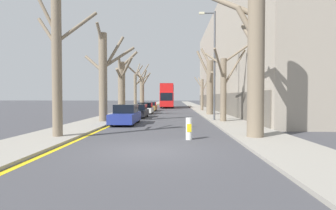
# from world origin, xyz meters

# --- Properties ---
(ground_plane) EXTENTS (300.00, 300.00, 0.00)m
(ground_plane) POSITION_xyz_m (0.00, 0.00, 0.00)
(ground_plane) COLOR #424247
(sidewalk_left) EXTENTS (3.04, 120.00, 0.12)m
(sidewalk_left) POSITION_xyz_m (-5.39, 50.00, 0.06)
(sidewalk_left) COLOR gray
(sidewalk_left) RESTS_ON ground
(sidewalk_right) EXTENTS (3.04, 120.00, 0.12)m
(sidewalk_right) POSITION_xyz_m (5.39, 50.00, 0.06)
(sidewalk_right) COLOR gray
(sidewalk_right) RESTS_ON ground
(building_facade_right) EXTENTS (10.08, 47.48, 15.15)m
(building_facade_right) POSITION_xyz_m (11.90, 29.53, 7.56)
(building_facade_right) COLOR #9E9384
(building_facade_right) RESTS_ON ground
(kerb_line_stripe) EXTENTS (0.24, 120.00, 0.01)m
(kerb_line_stripe) POSITION_xyz_m (-3.68, 50.00, 0.00)
(kerb_line_stripe) COLOR yellow
(kerb_line_stripe) RESTS_ON ground
(street_tree_left_0) EXTENTS (3.56, 1.13, 8.35)m
(street_tree_left_0) POSITION_xyz_m (-4.89, 2.90, 3.83)
(street_tree_left_0) COLOR #7A6B56
(street_tree_left_0) RESTS_ON ground
(street_tree_left_1) EXTENTS (4.13, 3.08, 7.89)m
(street_tree_left_1) POSITION_xyz_m (-4.79, 11.17, 3.96)
(street_tree_left_1) COLOR #7A6B56
(street_tree_left_1) RESTS_ON ground
(street_tree_left_2) EXTENTS (2.36, 2.60, 7.16)m
(street_tree_left_2) POSITION_xyz_m (-5.00, 19.37, 3.40)
(street_tree_left_2) COLOR #7A6B56
(street_tree_left_2) RESTS_ON ground
(street_tree_left_3) EXTENTS (2.33, 4.08, 7.09)m
(street_tree_left_3) POSITION_xyz_m (-4.64, 27.82, 3.31)
(street_tree_left_3) COLOR #7A6B56
(street_tree_left_3) RESTS_ON ground
(street_tree_left_4) EXTENTS (4.04, 4.37, 7.51)m
(street_tree_left_4) POSITION_xyz_m (-5.03, 36.72, 3.54)
(street_tree_left_4) COLOR #7A6B56
(street_tree_left_4) RESTS_ON ground
(street_tree_right_0) EXTENTS (2.54, 3.13, 8.06)m
(street_tree_right_0) POSITION_xyz_m (4.85, 3.06, 4.04)
(street_tree_right_0) COLOR #7A6B56
(street_tree_right_0) RESTS_ON ground
(street_tree_right_1) EXTENTS (4.42, 3.55, 7.00)m
(street_tree_right_1) POSITION_xyz_m (4.96, 11.29, 3.22)
(street_tree_right_1) COLOR #7A6B56
(street_tree_right_1) RESTS_ON ground
(street_tree_right_2) EXTENTS (1.90, 2.51, 7.70)m
(street_tree_right_2) POSITION_xyz_m (4.85, 19.83, 3.43)
(street_tree_right_2) COLOR #7A6B56
(street_tree_right_2) RESTS_ON ground
(street_tree_right_3) EXTENTS (2.70, 3.28, 6.22)m
(street_tree_right_3) POSITION_xyz_m (5.00, 29.13, 2.74)
(street_tree_right_3) COLOR #7A6B56
(street_tree_right_3) RESTS_ON ground
(double_decker_bus) EXTENTS (2.47, 10.26, 4.55)m
(double_decker_bus) POSITION_xyz_m (-0.56, 41.40, 2.57)
(double_decker_bus) COLOR red
(double_decker_bus) RESTS_ON ground
(parked_car_0) EXTENTS (1.74, 4.57, 1.51)m
(parked_car_0) POSITION_xyz_m (-2.78, 9.87, 0.71)
(parked_car_0) COLOR navy
(parked_car_0) RESTS_ON ground
(parked_car_1) EXTENTS (1.75, 4.45, 1.34)m
(parked_car_1) POSITION_xyz_m (-2.78, 16.63, 0.64)
(parked_car_1) COLOR black
(parked_car_1) RESTS_ON ground
(parked_car_2) EXTENTS (1.88, 4.04, 1.39)m
(parked_car_2) POSITION_xyz_m (-2.78, 22.58, 0.65)
(parked_car_2) COLOR silver
(parked_car_2) RESTS_ON ground
(parked_car_3) EXTENTS (1.83, 4.26, 1.33)m
(parked_car_3) POSITION_xyz_m (-2.78, 29.14, 0.64)
(parked_car_3) COLOR olive
(parked_car_3) RESTS_ON ground
(lamp_post) EXTENTS (1.40, 0.20, 9.29)m
(lamp_post) POSITION_xyz_m (4.23, 12.38, 5.12)
(lamp_post) COLOR #4C4F54
(lamp_post) RESTS_ON ground
(traffic_bollard) EXTENTS (0.31, 0.32, 1.06)m
(traffic_bollard) POSITION_xyz_m (1.67, 2.71, 0.53)
(traffic_bollard) COLOR white
(traffic_bollard) RESTS_ON ground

